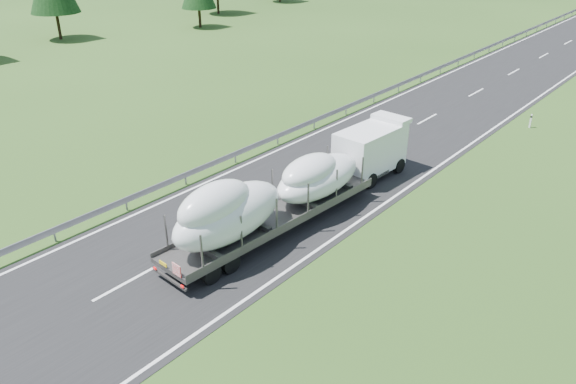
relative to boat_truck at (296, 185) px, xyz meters
The scene contains 2 objects.
ground 9.24m from the boat_truck, 102.91° to the right, with size 400.00×400.00×0.00m, color #264416.
boat_truck is the anchor object (origin of this frame).
Camera 1 is at (17.41, -10.38, 13.79)m, focal length 35.00 mm.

